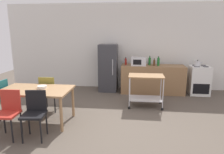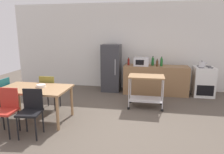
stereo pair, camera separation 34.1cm
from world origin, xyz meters
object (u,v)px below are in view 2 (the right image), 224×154
Objects in this scene: chair_olive at (49,90)px; bottle_wine at (161,62)px; chair_teal at (1,94)px; chair_black at (31,109)px; bottle_soda at (129,62)px; kettle at (202,64)px; fruit_bowl at (41,86)px; bottle_soy_sauce at (157,63)px; microwave at (141,62)px; stove_oven at (203,82)px; bottle_sparkling_water at (153,62)px; dining_table at (35,91)px; refrigerator at (111,68)px; kitchen_cart at (146,86)px; chair_red at (6,108)px.

bottle_wine is at bearing -148.44° from chair_olive.
chair_teal is 1.00× the size of chair_black.
bottle_soda is 2.20m from kettle.
bottle_soda is 1.22× the size of fruit_bowl.
chair_black is 3.02× the size of bottle_wine.
chair_teal is at bearing 141.82° from chair_black.
bottle_soy_sauce reaches higher than fruit_bowl.
microwave is 2.28× the size of fruit_bowl.
stove_oven is 1.66m from bottle_sparkling_water.
bottle_sparkling_water is at bearing 157.20° from bottle_wine.
bottle_sparkling_water is (2.28, 3.30, 0.50)m from chair_black.
dining_table is 0.97m from chair_teal.
chair_olive is 3.02× the size of bottle_wine.
refrigerator is at bearing 65.31° from dining_table.
bottle_sparkling_water is 3.56m from fruit_bowl.
chair_black is (0.29, -0.65, -0.15)m from dining_table.
chair_olive is at bearing -155.43° from kettle.
bottle_sparkling_water is 0.22m from bottle_soy_sauce.
microwave is 1.92× the size of kettle.
kettle reaches higher than chair_olive.
bottle_soy_sauce is (1.48, -0.18, 0.22)m from refrigerator.
dining_table is at bearing -114.69° from refrigerator.
refrigerator reaches higher than bottle_wine.
bottle_soda reaches higher than kitchen_cart.
dining_table is 3.26× the size of microwave.
bottle_wine is at bearing 177.37° from kettle.
chair_red is 3.83× the size of bottle_soy_sauce.
bottle_soda is (1.52, 3.22, 0.49)m from chair_black.
chair_black and chair_olive have the same top height.
kettle is (2.78, -0.18, 0.23)m from refrigerator.
dining_table is 3.81m from bottle_wine.
kitchen_cart is 3.80× the size of kettle.
chair_teal is at bearing -130.46° from refrigerator.
chair_teal is 1.93× the size of microwave.
kettle is (4.22, 3.16, 0.48)m from chair_red.
bottle_wine is 1.46× the size of fruit_bowl.
fruit_bowl reaches higher than dining_table.
bottle_soda is at bearing 55.66° from fruit_bowl.
bottle_soda reaches higher than stove_oven.
chair_teal is 4.53m from bottle_wine.
fruit_bowl is at bearing 98.31° from chair_olive.
bottle_sparkling_water is 1.21× the size of kettle.
chair_olive is at bearing -121.28° from refrigerator.
dining_table is at bearing 69.01° from chair_red.
microwave reaches higher than chair_black.
bottle_soy_sauce is 0.79× the size of bottle_wine.
bottle_sparkling_water is (-1.56, 0.07, 0.57)m from stove_oven.
bottle_sparkling_water is (3.52, 2.54, 0.50)m from chair_teal.
stove_oven reaches higher than chair_olive.
chair_black is 1.00× the size of chair_olive.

